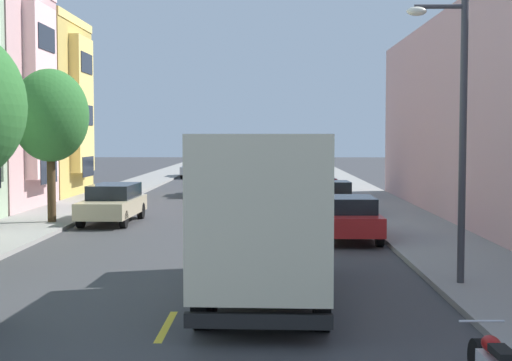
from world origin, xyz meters
TOP-DOWN VIEW (x-y plane):
  - ground_plane at (0.00, 30.00)m, footprint 160.00×160.00m
  - sidewalk_left at (-7.10, 28.00)m, footprint 3.20×120.00m
  - sidewalk_right at (7.10, 28.00)m, footprint 3.20×120.00m
  - lane_centerline_dashes at (0.00, 24.50)m, footprint 0.14×47.20m
  - street_tree_third at (-6.40, 21.89)m, footprint 2.88×2.88m
  - street_lamp at (5.94, 10.38)m, footprint 1.35×0.28m
  - delivery_box_truck at (1.79, 9.13)m, footprint 2.66×7.57m
  - parked_sedan_forest at (4.20, 45.79)m, footprint 1.83×4.51m
  - parked_suv_burgundy at (4.25, 33.46)m, footprint 2.02×4.83m
  - parked_hatchback_orange at (4.43, 25.38)m, footprint 1.81×4.03m
  - parked_wagon_champagne at (-4.25, 22.78)m, footprint 1.95×4.75m
  - parked_sedan_red at (4.44, 18.15)m, footprint 1.82×4.51m
  - parked_wagon_silver at (-4.22, 53.92)m, footprint 1.93×4.74m
  - moving_teal_sedan at (-1.80, 36.17)m, footprint 1.80×4.50m

SIDE VIEW (x-z plane):
  - ground_plane at x=0.00m, z-range 0.00..0.00m
  - lane_centerline_dashes at x=0.00m, z-range 0.00..0.01m
  - sidewalk_left at x=-7.10m, z-range 0.00..0.14m
  - sidewalk_right at x=7.10m, z-range 0.00..0.14m
  - parked_sedan_forest at x=4.20m, z-range 0.03..1.46m
  - parked_sedan_red at x=4.44m, z-range 0.03..1.46m
  - moving_teal_sedan at x=-1.80m, z-range 0.03..1.46m
  - parked_hatchback_orange at x=4.43m, z-range 0.01..1.51m
  - parked_wagon_champagne at x=-4.25m, z-range 0.05..1.55m
  - parked_wagon_silver at x=-4.22m, z-range 0.05..1.55m
  - parked_suv_burgundy at x=4.25m, z-range 0.02..1.95m
  - delivery_box_truck at x=1.79m, z-range 0.22..3.65m
  - street_lamp at x=5.94m, z-range 0.67..6.90m
  - street_tree_third at x=-6.40m, z-range 1.25..7.03m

